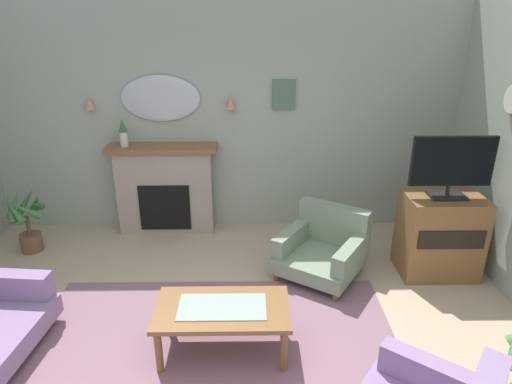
{
  "coord_description": "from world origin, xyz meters",
  "views": [
    {
      "loc": [
        0.33,
        -2.63,
        2.65
      ],
      "look_at": [
        0.39,
        1.63,
        0.95
      ],
      "focal_mm": 31.08,
      "sensor_mm": 36.0,
      "label": 1
    }
  ],
  "objects_px": {
    "mantel_vase_right": "(123,132)",
    "coffee_table": "(222,313)",
    "tv_cabinet": "(439,235)",
    "wall_sconce_left": "(89,104)",
    "wall_sconce_right": "(230,103)",
    "potted_plant_small_fern": "(27,220)",
    "wall_mirror": "(160,98)",
    "tv_flatscreen": "(452,165)",
    "fireplace": "(166,190)",
    "armchair_in_corner": "(324,247)",
    "framed_picture": "(284,95)"
  },
  "relations": [
    {
      "from": "wall_mirror",
      "to": "wall_sconce_left",
      "type": "height_order",
      "value": "wall_mirror"
    },
    {
      "from": "wall_sconce_left",
      "to": "potted_plant_small_fern",
      "type": "bearing_deg",
      "value": -138.69
    },
    {
      "from": "wall_sconce_left",
      "to": "coffee_table",
      "type": "distance_m",
      "value": 3.19
    },
    {
      "from": "mantel_vase_right",
      "to": "armchair_in_corner",
      "type": "relative_size",
      "value": 0.3
    },
    {
      "from": "fireplace",
      "to": "tv_flatscreen",
      "type": "bearing_deg",
      "value": -19.12
    },
    {
      "from": "mantel_vase_right",
      "to": "tv_flatscreen",
      "type": "relative_size",
      "value": 0.4
    },
    {
      "from": "coffee_table",
      "to": "tv_cabinet",
      "type": "xyz_separation_m",
      "value": [
        2.27,
        1.22,
        0.07
      ]
    },
    {
      "from": "wall_sconce_right",
      "to": "framed_picture",
      "type": "xyz_separation_m",
      "value": [
        0.65,
        0.06,
        0.09
      ]
    },
    {
      "from": "wall_sconce_right",
      "to": "tv_cabinet",
      "type": "xyz_separation_m",
      "value": [
        2.27,
        -1.15,
        -1.21
      ]
    },
    {
      "from": "mantel_vase_right",
      "to": "potted_plant_small_fern",
      "type": "bearing_deg",
      "value": -155.63
    },
    {
      "from": "wall_sconce_left",
      "to": "mantel_vase_right",
      "type": "bearing_deg",
      "value": -16.7
    },
    {
      "from": "fireplace",
      "to": "wall_sconce_right",
      "type": "bearing_deg",
      "value": 6.16
    },
    {
      "from": "fireplace",
      "to": "tv_flatscreen",
      "type": "relative_size",
      "value": 1.62
    },
    {
      "from": "coffee_table",
      "to": "potted_plant_small_fern",
      "type": "distance_m",
      "value": 2.98
    },
    {
      "from": "armchair_in_corner",
      "to": "wall_sconce_left",
      "type": "bearing_deg",
      "value": 157.37
    },
    {
      "from": "fireplace",
      "to": "tv_cabinet",
      "type": "bearing_deg",
      "value": -18.78
    },
    {
      "from": "wall_mirror",
      "to": "wall_sconce_right",
      "type": "distance_m",
      "value": 0.85
    },
    {
      "from": "coffee_table",
      "to": "tv_cabinet",
      "type": "distance_m",
      "value": 2.58
    },
    {
      "from": "armchair_in_corner",
      "to": "tv_flatscreen",
      "type": "distance_m",
      "value": 1.55
    },
    {
      "from": "mantel_vase_right",
      "to": "potted_plant_small_fern",
      "type": "relative_size",
      "value": 0.44
    },
    {
      "from": "wall_sconce_right",
      "to": "coffee_table",
      "type": "height_order",
      "value": "wall_sconce_right"
    },
    {
      "from": "wall_sconce_right",
      "to": "armchair_in_corner",
      "type": "xyz_separation_m",
      "value": [
        1.03,
        -1.14,
        -1.35
      ]
    },
    {
      "from": "potted_plant_small_fern",
      "to": "wall_sconce_left",
      "type": "bearing_deg",
      "value": 41.31
    },
    {
      "from": "mantel_vase_right",
      "to": "wall_sconce_left",
      "type": "xyz_separation_m",
      "value": [
        -0.4,
        0.12,
        0.33
      ]
    },
    {
      "from": "potted_plant_small_fern",
      "to": "fireplace",
      "type": "bearing_deg",
      "value": 18.79
    },
    {
      "from": "framed_picture",
      "to": "fireplace",
      "type": "bearing_deg",
      "value": -174.23
    },
    {
      "from": "mantel_vase_right",
      "to": "tv_flatscreen",
      "type": "height_order",
      "value": "tv_flatscreen"
    },
    {
      "from": "mantel_vase_right",
      "to": "wall_sconce_right",
      "type": "bearing_deg",
      "value": 5.27
    },
    {
      "from": "fireplace",
      "to": "potted_plant_small_fern",
      "type": "xyz_separation_m",
      "value": [
        -1.56,
        -0.53,
        -0.17
      ]
    },
    {
      "from": "tv_cabinet",
      "to": "potted_plant_small_fern",
      "type": "xyz_separation_m",
      "value": [
        -4.68,
        0.53,
        -0.05
      ]
    },
    {
      "from": "coffee_table",
      "to": "armchair_in_corner",
      "type": "distance_m",
      "value": 1.61
    },
    {
      "from": "coffee_table",
      "to": "tv_flatscreen",
      "type": "relative_size",
      "value": 1.31
    },
    {
      "from": "armchair_in_corner",
      "to": "potted_plant_small_fern",
      "type": "xyz_separation_m",
      "value": [
        -3.44,
        0.52,
        0.1
      ]
    },
    {
      "from": "fireplace",
      "to": "wall_sconce_left",
      "type": "relative_size",
      "value": 9.71
    },
    {
      "from": "tv_flatscreen",
      "to": "armchair_in_corner",
      "type": "bearing_deg",
      "value": 178.45
    },
    {
      "from": "fireplace",
      "to": "mantel_vase_right",
      "type": "relative_size",
      "value": 4.03
    },
    {
      "from": "framed_picture",
      "to": "coffee_table",
      "type": "bearing_deg",
      "value": -104.88
    },
    {
      "from": "wall_sconce_left",
      "to": "wall_sconce_right",
      "type": "distance_m",
      "value": 1.7
    },
    {
      "from": "mantel_vase_right",
      "to": "coffee_table",
      "type": "bearing_deg",
      "value": -60.02
    },
    {
      "from": "wall_sconce_right",
      "to": "wall_sconce_left",
      "type": "bearing_deg",
      "value": 180.0
    },
    {
      "from": "wall_sconce_left",
      "to": "tv_cabinet",
      "type": "height_order",
      "value": "wall_sconce_left"
    },
    {
      "from": "fireplace",
      "to": "wall_sconce_left",
      "type": "bearing_deg",
      "value": 173.84
    },
    {
      "from": "coffee_table",
      "to": "tv_cabinet",
      "type": "bearing_deg",
      "value": 28.37
    },
    {
      "from": "wall_sconce_right",
      "to": "coffee_table",
      "type": "distance_m",
      "value": 2.7
    },
    {
      "from": "framed_picture",
      "to": "tv_cabinet",
      "type": "relative_size",
      "value": 0.4
    },
    {
      "from": "fireplace",
      "to": "wall_mirror",
      "type": "distance_m",
      "value": 1.15
    },
    {
      "from": "framed_picture",
      "to": "tv_cabinet",
      "type": "xyz_separation_m",
      "value": [
        1.62,
        -1.21,
        -1.3
      ]
    },
    {
      "from": "wall_mirror",
      "to": "tv_flatscreen",
      "type": "relative_size",
      "value": 1.14
    },
    {
      "from": "mantel_vase_right",
      "to": "coffee_table",
      "type": "distance_m",
      "value": 2.77
    },
    {
      "from": "wall_sconce_left",
      "to": "potted_plant_small_fern",
      "type": "distance_m",
      "value": 1.57
    }
  ]
}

